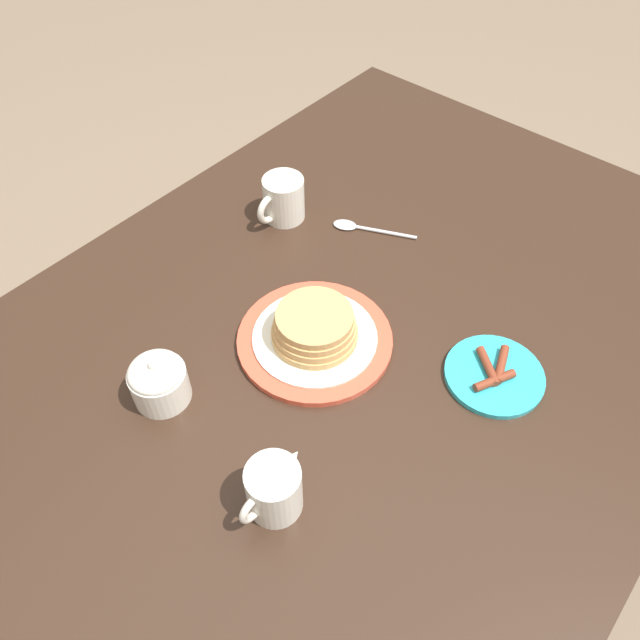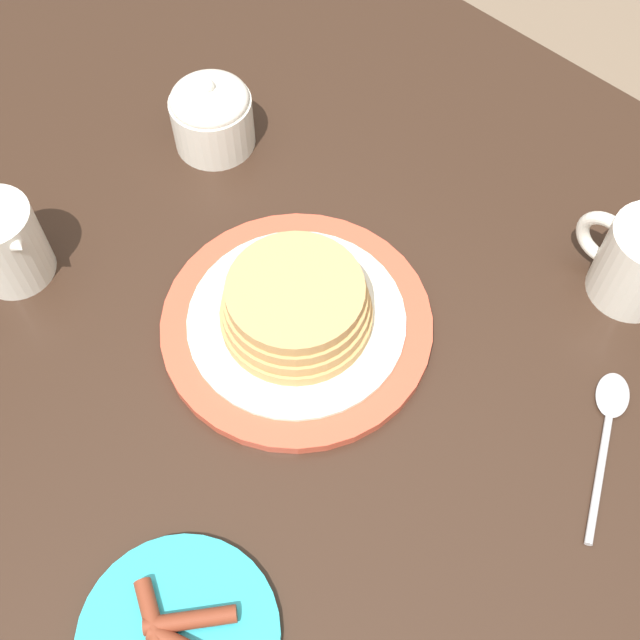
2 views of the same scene
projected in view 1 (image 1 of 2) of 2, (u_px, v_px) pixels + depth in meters
ground_plane at (334, 523)px, 1.62m from camera, size 8.00×8.00×0.00m
dining_table at (341, 377)px, 1.12m from camera, size 1.55×1.06×0.75m
pancake_plate at (315, 333)px, 1.03m from camera, size 0.26×0.26×0.07m
side_plate_bacon at (494, 374)px, 1.00m from camera, size 0.16×0.16×0.02m
coffee_mug at (283, 199)px, 1.22m from camera, size 0.11×0.08×0.09m
creamer_pitcher at (274, 488)px, 0.83m from camera, size 0.12×0.08×0.10m
sugar_bowl at (159, 381)px, 0.95m from camera, size 0.09×0.09×0.09m
spoon at (358, 227)px, 1.23m from camera, size 0.09×0.16×0.01m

